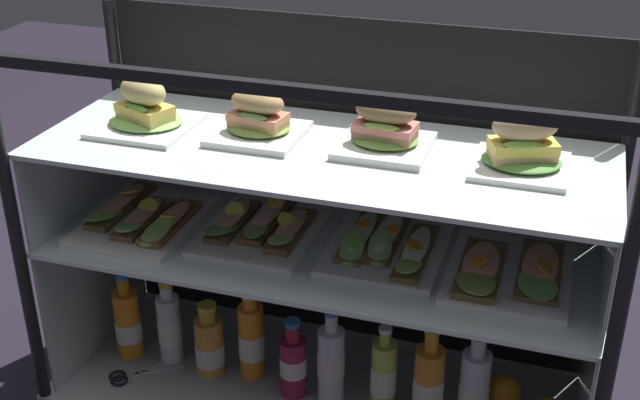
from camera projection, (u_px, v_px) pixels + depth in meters
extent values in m
cube|color=#A5A7AA|center=(320.00, 392.00, 2.05)|extent=(1.28, 0.50, 0.04)
cylinder|color=black|center=(18.00, 248.00, 1.83)|extent=(0.03, 0.03, 0.90)
cylinder|color=black|center=(611.00, 355.00, 1.48)|extent=(0.03, 0.03, 0.90)
cylinder|color=black|center=(127.00, 166.00, 2.23)|extent=(0.03, 0.03, 0.90)
cylinder|color=black|center=(613.00, 234.00, 1.89)|extent=(0.03, 0.03, 0.90)
cube|color=black|center=(279.00, 89.00, 1.46)|extent=(1.25, 0.02, 0.02)
cube|color=black|center=(351.00, 188.00, 2.06)|extent=(1.22, 0.01, 0.86)
cube|color=silver|center=(95.00, 279.00, 2.12)|extent=(0.01, 0.44, 0.38)
cube|color=silver|center=(587.00, 371.00, 1.78)|extent=(0.01, 0.44, 0.38)
cube|color=silver|center=(320.00, 250.00, 1.87)|extent=(1.24, 0.46, 0.01)
cube|color=silver|center=(79.00, 167.00, 1.98)|extent=(0.01, 0.44, 0.23)
cube|color=silver|center=(610.00, 244.00, 1.64)|extent=(0.01, 0.44, 0.23)
cube|color=silver|center=(320.00, 152.00, 1.76)|extent=(1.24, 0.46, 0.01)
cube|color=white|center=(146.00, 126.00, 1.86)|extent=(0.21, 0.21, 0.01)
ellipsoid|color=#92CF65|center=(146.00, 121.00, 1.86)|extent=(0.17, 0.14, 0.01)
cube|color=#E2CB76|center=(145.00, 116.00, 1.85)|extent=(0.14, 0.11, 0.02)
cube|color=#EBC651|center=(145.00, 109.00, 1.84)|extent=(0.14, 0.12, 0.02)
ellipsoid|color=#63A13A|center=(137.00, 108.00, 1.81)|extent=(0.08, 0.05, 0.02)
ellipsoid|color=tan|center=(143.00, 91.00, 1.83)|extent=(0.15, 0.12, 0.06)
cube|color=white|center=(259.00, 134.00, 1.81)|extent=(0.19, 0.19, 0.02)
ellipsoid|color=#7B9D45|center=(258.00, 127.00, 1.81)|extent=(0.14, 0.12, 0.02)
cube|color=tan|center=(258.00, 123.00, 1.80)|extent=(0.13, 0.08, 0.02)
cube|color=tan|center=(258.00, 117.00, 1.80)|extent=(0.13, 0.09, 0.02)
ellipsoid|color=#5E8247|center=(253.00, 116.00, 1.77)|extent=(0.08, 0.04, 0.02)
ellipsoid|color=#A07E4C|center=(258.00, 102.00, 1.78)|extent=(0.13, 0.09, 0.05)
cube|color=white|center=(385.00, 146.00, 1.75)|extent=(0.19, 0.19, 0.02)
ellipsoid|color=#6F9E40|center=(385.00, 139.00, 1.74)|extent=(0.14, 0.12, 0.02)
cube|color=olive|center=(385.00, 134.00, 1.74)|extent=(0.13, 0.08, 0.02)
cube|color=#D5796E|center=(385.00, 127.00, 1.73)|extent=(0.13, 0.09, 0.02)
ellipsoid|color=#7CA443|center=(382.00, 127.00, 1.70)|extent=(0.08, 0.03, 0.01)
ellipsoid|color=brown|center=(386.00, 111.00, 1.72)|extent=(0.14, 0.09, 0.05)
cube|color=white|center=(521.00, 167.00, 1.66)|extent=(0.19, 0.19, 0.01)
ellipsoid|color=#589340|center=(521.00, 160.00, 1.65)|extent=(0.16, 0.13, 0.02)
cube|color=tan|center=(522.00, 155.00, 1.65)|extent=(0.14, 0.11, 0.02)
cube|color=#E7CE4D|center=(523.00, 146.00, 1.64)|extent=(0.15, 0.12, 0.02)
ellipsoid|color=#7EB343|center=(522.00, 145.00, 1.61)|extent=(0.08, 0.05, 0.02)
ellipsoid|color=tan|center=(525.00, 126.00, 1.62)|extent=(0.15, 0.12, 0.06)
cube|color=white|center=(144.00, 221.00, 1.96)|extent=(0.26, 0.32, 0.02)
cube|color=brown|center=(122.00, 206.00, 2.00)|extent=(0.06, 0.25, 0.01)
ellipsoid|color=#80C34D|center=(105.00, 215.00, 1.93)|extent=(0.07, 0.13, 0.04)
ellipsoid|color=#ED9A84|center=(121.00, 200.00, 2.00)|extent=(0.05, 0.20, 0.02)
cylinder|color=yellow|center=(130.00, 192.00, 2.01)|extent=(0.07, 0.07, 0.02)
cube|color=brown|center=(144.00, 219.00, 1.94)|extent=(0.06, 0.21, 0.01)
ellipsoid|color=#89C358|center=(129.00, 226.00, 1.88)|extent=(0.06, 0.11, 0.04)
ellipsoid|color=#E69789|center=(143.00, 214.00, 1.93)|extent=(0.05, 0.17, 0.01)
cylinder|color=yellow|center=(148.00, 206.00, 1.95)|extent=(0.06, 0.06, 0.02)
cube|color=brown|center=(171.00, 223.00, 1.92)|extent=(0.06, 0.22, 0.02)
ellipsoid|color=#9AC75C|center=(156.00, 231.00, 1.86)|extent=(0.07, 0.12, 0.04)
ellipsoid|color=#EAA885|center=(170.00, 217.00, 1.91)|extent=(0.05, 0.18, 0.01)
cylinder|color=yellow|center=(168.00, 216.00, 1.90)|extent=(0.04, 0.04, 0.02)
cube|color=white|center=(263.00, 230.00, 1.92)|extent=(0.26, 0.32, 0.01)
cube|color=brown|center=(233.00, 221.00, 1.94)|extent=(0.06, 0.21, 0.01)
ellipsoid|color=#5D9147|center=(222.00, 229.00, 1.88)|extent=(0.08, 0.12, 0.04)
ellipsoid|color=#E8A27A|center=(233.00, 215.00, 1.93)|extent=(0.05, 0.17, 0.02)
cylinder|color=yellow|center=(235.00, 210.00, 1.92)|extent=(0.06, 0.06, 0.03)
cube|color=brown|center=(269.00, 219.00, 1.94)|extent=(0.06, 0.25, 0.02)
ellipsoid|color=#699149|center=(257.00, 228.00, 1.87)|extent=(0.07, 0.13, 0.03)
ellipsoid|color=#E4A78E|center=(269.00, 213.00, 1.94)|extent=(0.05, 0.20, 0.02)
cylinder|color=yellow|center=(275.00, 203.00, 1.96)|extent=(0.05, 0.05, 0.01)
cube|color=brown|center=(291.00, 231.00, 1.89)|extent=(0.06, 0.21, 0.02)
ellipsoid|color=#8FC562|center=(281.00, 238.00, 1.83)|extent=(0.05, 0.11, 0.04)
ellipsoid|color=#DFA181|center=(291.00, 225.00, 1.89)|extent=(0.05, 0.17, 0.02)
cylinder|color=yellow|center=(287.00, 221.00, 1.88)|extent=(0.05, 0.06, 0.03)
cube|color=white|center=(388.00, 248.00, 1.85)|extent=(0.26, 0.32, 0.01)
cube|color=brown|center=(361.00, 236.00, 1.87)|extent=(0.06, 0.25, 0.01)
ellipsoid|color=#7FC251|center=(352.00, 247.00, 1.80)|extent=(0.07, 0.13, 0.05)
ellipsoid|color=silver|center=(361.00, 231.00, 1.86)|extent=(0.05, 0.20, 0.02)
cylinder|color=orange|center=(363.00, 224.00, 1.88)|extent=(0.04, 0.04, 0.01)
cube|color=brown|center=(388.00, 236.00, 1.87)|extent=(0.06, 0.25, 0.01)
ellipsoid|color=#84B963|center=(380.00, 247.00, 1.80)|extent=(0.07, 0.13, 0.05)
ellipsoid|color=silver|center=(388.00, 230.00, 1.86)|extent=(0.05, 0.20, 0.02)
cylinder|color=orange|center=(390.00, 231.00, 1.84)|extent=(0.05, 0.05, 0.02)
cube|color=brown|center=(416.00, 252.00, 1.81)|extent=(0.06, 0.25, 0.01)
ellipsoid|color=#92C857|center=(409.00, 265.00, 1.74)|extent=(0.05, 0.13, 0.05)
ellipsoid|color=white|center=(416.00, 248.00, 1.80)|extent=(0.05, 0.20, 0.01)
cylinder|color=orange|center=(414.00, 245.00, 1.79)|extent=(0.04, 0.04, 0.02)
cube|color=white|center=(509.00, 273.00, 1.75)|extent=(0.26, 0.32, 0.01)
cube|color=brown|center=(480.00, 269.00, 1.74)|extent=(0.09, 0.24, 0.02)
ellipsoid|color=#7B9E40|center=(476.00, 281.00, 1.67)|extent=(0.11, 0.14, 0.03)
ellipsoid|color=#EFA883|center=(481.00, 264.00, 1.73)|extent=(0.07, 0.19, 0.01)
cylinder|color=orange|center=(478.00, 261.00, 1.72)|extent=(0.05, 0.05, 0.03)
cube|color=brown|center=(540.00, 271.00, 1.74)|extent=(0.09, 0.25, 0.01)
ellipsoid|color=#6EAF4F|center=(537.00, 284.00, 1.67)|extent=(0.11, 0.14, 0.02)
ellipsoid|color=#F3A87A|center=(541.00, 265.00, 1.73)|extent=(0.07, 0.20, 0.02)
cylinder|color=orange|center=(546.00, 267.00, 1.70)|extent=(0.04, 0.05, 0.03)
cylinder|color=orange|center=(128.00, 324.00, 2.11)|extent=(0.07, 0.07, 0.19)
cylinder|color=white|center=(129.00, 330.00, 2.12)|extent=(0.07, 0.07, 0.05)
cylinder|color=orange|center=(123.00, 285.00, 2.06)|extent=(0.03, 0.03, 0.04)
cylinder|color=#2F6BB8|center=(122.00, 275.00, 2.05)|extent=(0.03, 0.03, 0.02)
cylinder|color=silver|center=(170.00, 329.00, 2.09)|extent=(0.06, 0.06, 0.19)
cylinder|color=white|center=(170.00, 330.00, 2.09)|extent=(0.06, 0.06, 0.07)
cylinder|color=white|center=(166.00, 292.00, 2.04)|extent=(0.03, 0.03, 0.03)
cylinder|color=gold|center=(165.00, 283.00, 2.03)|extent=(0.04, 0.04, 0.02)
cylinder|color=gold|center=(210.00, 346.00, 2.06)|extent=(0.07, 0.07, 0.15)
cylinder|color=silver|center=(210.00, 353.00, 2.07)|extent=(0.07, 0.07, 0.06)
cylinder|color=gold|center=(207.00, 315.00, 2.02)|extent=(0.04, 0.04, 0.03)
cylinder|color=gold|center=(207.00, 307.00, 2.00)|extent=(0.05, 0.05, 0.01)
cylinder|color=orange|center=(252.00, 341.00, 2.04)|extent=(0.06, 0.06, 0.20)
cylinder|color=white|center=(252.00, 345.00, 2.04)|extent=(0.06, 0.06, 0.07)
cylinder|color=orange|center=(250.00, 302.00, 1.99)|extent=(0.04, 0.04, 0.03)
cylinder|color=white|center=(249.00, 294.00, 1.98)|extent=(0.04, 0.04, 0.01)
cylinder|color=#9B1F48|center=(293.00, 367.00, 1.98)|extent=(0.06, 0.06, 0.15)
cylinder|color=white|center=(293.00, 365.00, 1.98)|extent=(0.06, 0.06, 0.05)
cylinder|color=#A2223A|center=(293.00, 333.00, 1.94)|extent=(0.03, 0.03, 0.04)
cylinder|color=#276DAD|center=(293.00, 323.00, 1.92)|extent=(0.04, 0.04, 0.01)
cylinder|color=white|center=(331.00, 365.00, 1.95)|extent=(0.06, 0.06, 0.19)
cylinder|color=white|center=(331.00, 363.00, 1.95)|extent=(0.07, 0.07, 0.06)
cylinder|color=silver|center=(331.00, 323.00, 1.90)|extent=(0.03, 0.03, 0.05)
cylinder|color=#2E69B9|center=(331.00, 312.00, 1.88)|extent=(0.03, 0.03, 0.01)
cylinder|color=#C1D150|center=(384.00, 375.00, 1.93)|extent=(0.06, 0.06, 0.18)
cylinder|color=white|center=(383.00, 379.00, 1.94)|extent=(0.06, 0.06, 0.07)
cylinder|color=#C0C74C|center=(385.00, 338.00, 1.89)|extent=(0.03, 0.03, 0.03)
cylinder|color=silver|center=(386.00, 329.00, 1.88)|extent=(0.03, 0.03, 0.01)
cylinder|color=orange|center=(428.00, 385.00, 1.88)|extent=(0.07, 0.07, 0.19)
cylinder|color=white|center=(428.00, 387.00, 1.89)|extent=(0.07, 0.07, 0.05)
cylinder|color=orange|center=(432.00, 342.00, 1.83)|extent=(0.03, 0.03, 0.05)
cylinder|color=gold|center=(432.00, 331.00, 1.82)|extent=(0.04, 0.04, 0.01)
cylinder|color=silver|center=(474.00, 389.00, 1.88)|extent=(0.07, 0.07, 0.19)
cylinder|color=silver|center=(473.00, 396.00, 1.89)|extent=(0.07, 0.07, 0.07)
cylinder|color=silver|center=(478.00, 346.00, 1.83)|extent=(0.03, 0.03, 0.05)
cylinder|color=black|center=(480.00, 334.00, 1.81)|extent=(0.04, 0.04, 0.02)
sphere|color=orange|center=(503.00, 391.00, 1.95)|extent=(0.08, 0.08, 0.08)
cube|color=silver|center=(157.00, 366.00, 2.10)|extent=(0.08, 0.11, 0.00)
torus|color=black|center=(119.00, 381.00, 2.05)|extent=(0.06, 0.06, 0.01)
cube|color=silver|center=(158.00, 370.00, 2.09)|extent=(0.11, 0.08, 0.00)
torus|color=black|center=(117.00, 376.00, 2.06)|extent=(0.06, 0.06, 0.01)
cylinder|color=silver|center=(141.00, 372.00, 2.08)|extent=(0.01, 0.01, 0.01)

